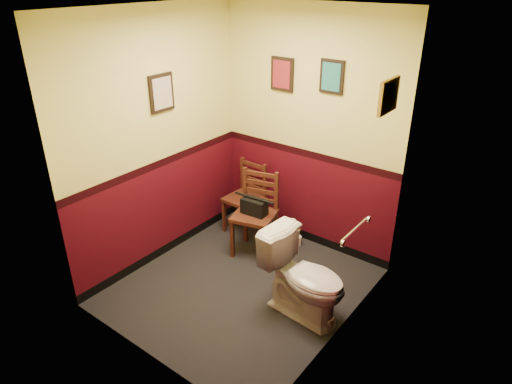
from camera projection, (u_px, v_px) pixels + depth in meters
floor at (242, 287)px, 4.74m from camera, size 2.20×2.40×0.00m
ceiling at (237, 8)px, 3.55m from camera, size 2.20×2.40×0.00m
wall_back at (308, 133)px, 5.01m from camera, size 2.20×0.00×2.70m
wall_front at (135, 219)px, 3.29m from camera, size 2.20×0.00×2.70m
wall_left at (157, 142)px, 4.74m from camera, size 0.00×2.40×2.70m
wall_right at (349, 201)px, 3.55m from camera, size 0.00×2.40×2.70m
grab_bar at (355, 230)px, 3.92m from camera, size 0.05×0.56×0.06m
framed_print_back_a at (282, 74)px, 4.92m from camera, size 0.28×0.04×0.36m
framed_print_back_b at (332, 77)px, 4.57m from camera, size 0.26×0.04×0.34m
framed_print_left at (162, 93)px, 4.58m from camera, size 0.04×0.30×0.38m
framed_print_right at (388, 96)px, 3.68m from camera, size 0.04×0.34×0.28m
toilet at (305, 278)px, 4.20m from camera, size 0.87×0.53×0.82m
toilet_brush at (327, 321)px, 4.18m from camera, size 0.12×0.12×0.43m
chair_left at (246, 198)px, 5.60m from camera, size 0.43×0.43×0.88m
chair_right at (256, 214)px, 5.16m from camera, size 0.55×0.55×0.96m
handbag at (254, 207)px, 5.08m from camera, size 0.30×0.16×0.21m
tp_stack at (292, 233)px, 5.45m from camera, size 0.24×0.15×0.32m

